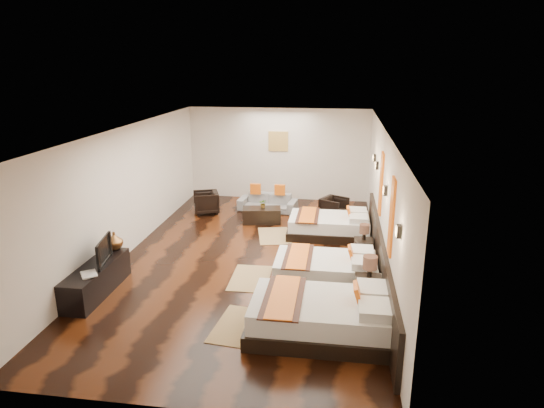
% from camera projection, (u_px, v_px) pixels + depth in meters
% --- Properties ---
extents(floor, '(5.50, 9.50, 0.01)m').
position_uv_depth(floor, '(250.00, 258.00, 10.34)').
color(floor, black).
rests_on(floor, ground).
extents(ceiling, '(5.50, 9.50, 0.01)m').
position_uv_depth(ceiling, '(248.00, 130.00, 9.53)').
color(ceiling, white).
rests_on(ceiling, floor).
extents(back_wall, '(5.50, 0.01, 2.80)m').
position_uv_depth(back_wall, '(278.00, 154.00, 14.44)').
color(back_wall, silver).
rests_on(back_wall, floor).
extents(left_wall, '(0.01, 9.50, 2.80)m').
position_uv_depth(left_wall, '(126.00, 191.00, 10.31)').
color(left_wall, silver).
rests_on(left_wall, floor).
extents(right_wall, '(0.01, 9.50, 2.80)m').
position_uv_depth(right_wall, '(382.00, 202.00, 9.56)').
color(right_wall, silver).
rests_on(right_wall, floor).
extents(headboard_panel, '(0.08, 6.60, 0.90)m').
position_uv_depth(headboard_panel, '(380.00, 260.00, 9.09)').
color(headboard_panel, black).
rests_on(headboard_panel, floor).
extents(bed_near, '(2.31, 1.45, 0.88)m').
position_uv_depth(bed_near, '(323.00, 316.00, 7.39)').
color(bed_near, black).
rests_on(bed_near, floor).
extents(bed_mid, '(2.02, 1.27, 0.77)m').
position_uv_depth(bed_mid, '(327.00, 270.00, 9.12)').
color(bed_mid, black).
rests_on(bed_mid, floor).
extents(bed_far, '(2.01, 1.26, 0.77)m').
position_uv_depth(bed_far, '(330.00, 226.00, 11.58)').
color(bed_far, black).
rests_on(bed_far, floor).
extents(nightstand_a, '(0.47, 0.47, 0.93)m').
position_uv_depth(nightstand_a, '(368.00, 288.00, 8.24)').
color(nightstand_a, black).
rests_on(nightstand_a, floor).
extents(nightstand_b, '(0.40, 0.40, 0.80)m').
position_uv_depth(nightstand_b, '(363.00, 247.00, 10.19)').
color(nightstand_b, black).
rests_on(nightstand_b, floor).
extents(jute_mat_near, '(0.88, 1.28, 0.01)m').
position_uv_depth(jute_mat_near, '(239.00, 326.00, 7.68)').
color(jute_mat_near, '#9F7F51').
rests_on(jute_mat_near, floor).
extents(jute_mat_mid, '(0.77, 1.21, 0.01)m').
position_uv_depth(jute_mat_mid, '(250.00, 278.00, 9.36)').
color(jute_mat_mid, '#9F7F51').
rests_on(jute_mat_mid, floor).
extents(jute_mat_far, '(0.99, 1.33, 0.01)m').
position_uv_depth(jute_mat_far, '(274.00, 236.00, 11.63)').
color(jute_mat_far, '#9F7F51').
rests_on(jute_mat_far, floor).
extents(tv_console, '(0.50, 1.80, 0.55)m').
position_uv_depth(tv_console, '(97.00, 279.00, 8.70)').
color(tv_console, black).
rests_on(tv_console, floor).
extents(tv, '(0.27, 0.84, 0.48)m').
position_uv_depth(tv, '(100.00, 251.00, 8.67)').
color(tv, black).
rests_on(tv, tv_console).
extents(book, '(0.41, 0.42, 0.03)m').
position_uv_depth(book, '(81.00, 276.00, 8.17)').
color(book, black).
rests_on(book, tv_console).
extents(figurine, '(0.38, 0.38, 0.35)m').
position_uv_depth(figurine, '(114.00, 241.00, 9.33)').
color(figurine, brown).
rests_on(figurine, tv_console).
extents(sofa, '(1.73, 0.85, 0.49)m').
position_uv_depth(sofa, '(268.00, 203.00, 13.53)').
color(sofa, slate).
rests_on(sofa, floor).
extents(armchair_left, '(0.88, 0.86, 0.62)m').
position_uv_depth(armchair_left, '(206.00, 202.00, 13.31)').
color(armchair_left, black).
rests_on(armchair_left, floor).
extents(armchair_right, '(0.86, 0.86, 0.58)m').
position_uv_depth(armchair_right, '(334.00, 208.00, 12.88)').
color(armchair_right, black).
rests_on(armchair_right, floor).
extents(coffee_table, '(1.06, 0.65, 0.40)m').
position_uv_depth(coffee_table, '(262.00, 215.00, 12.55)').
color(coffee_table, black).
rests_on(coffee_table, floor).
extents(table_plant, '(0.22, 0.19, 0.24)m').
position_uv_depth(table_plant, '(263.00, 203.00, 12.49)').
color(table_plant, '#2C5C1E').
rests_on(table_plant, coffee_table).
extents(orange_panel_a, '(0.04, 0.40, 1.30)m').
position_uv_depth(orange_panel_a, '(392.00, 217.00, 7.68)').
color(orange_panel_a, '#D86014').
rests_on(orange_panel_a, right_wall).
extents(orange_panel_b, '(0.04, 0.40, 1.30)m').
position_uv_depth(orange_panel_b, '(381.00, 184.00, 9.76)').
color(orange_panel_b, '#D86014').
rests_on(orange_panel_b, right_wall).
extents(sconce_near, '(0.07, 0.12, 0.18)m').
position_uv_depth(sconce_near, '(398.00, 231.00, 6.60)').
color(sconce_near, black).
rests_on(sconce_near, right_wall).
extents(sconce_mid, '(0.07, 0.12, 0.18)m').
position_uv_depth(sconce_mid, '(385.00, 190.00, 8.68)').
color(sconce_mid, black).
rests_on(sconce_mid, right_wall).
extents(sconce_far, '(0.07, 0.12, 0.18)m').
position_uv_depth(sconce_far, '(377.00, 165.00, 10.76)').
color(sconce_far, black).
rests_on(sconce_far, right_wall).
extents(sconce_lounge, '(0.07, 0.12, 0.18)m').
position_uv_depth(sconce_lounge, '(374.00, 158.00, 11.62)').
color(sconce_lounge, black).
rests_on(sconce_lounge, right_wall).
extents(gold_artwork, '(0.60, 0.04, 0.60)m').
position_uv_depth(gold_artwork, '(278.00, 141.00, 14.30)').
color(gold_artwork, '#AD873F').
rests_on(gold_artwork, back_wall).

